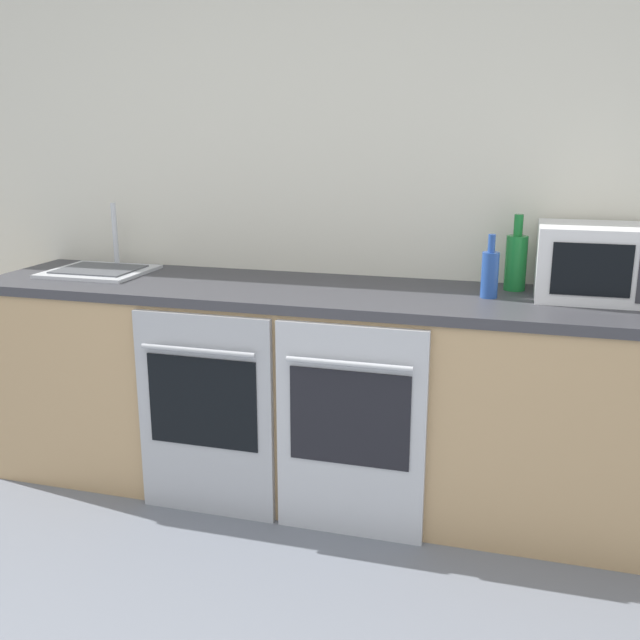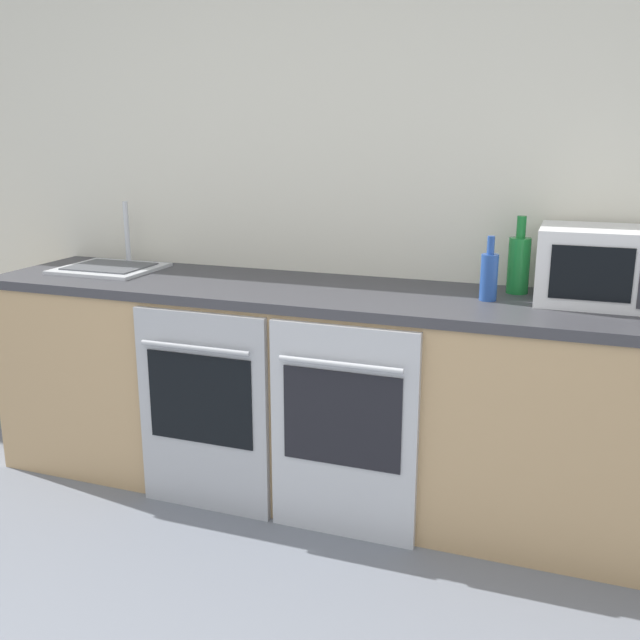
{
  "view_description": "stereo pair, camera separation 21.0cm",
  "coord_description": "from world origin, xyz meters",
  "px_view_note": "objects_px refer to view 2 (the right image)",
  "views": [
    {
      "loc": [
        0.69,
        -0.62,
        1.51
      ],
      "look_at": [
        -0.09,
        2.13,
        0.77
      ],
      "focal_mm": 40.0,
      "sensor_mm": 36.0,
      "label": 1
    },
    {
      "loc": [
        0.89,
        -0.56,
        1.51
      ],
      "look_at": [
        -0.09,
        2.13,
        0.77
      ],
      "focal_mm": 40.0,
      "sensor_mm": 36.0,
      "label": 2
    }
  ],
  "objects_px": {
    "microwave": "(603,266)",
    "bottle_green": "(519,263)",
    "bottle_blue": "(489,275)",
    "sink": "(111,266)",
    "oven_left": "(202,412)",
    "oven_right": "(343,432)"
  },
  "relations": [
    {
      "from": "sink",
      "to": "microwave",
      "type": "bearing_deg",
      "value": 1.62
    },
    {
      "from": "oven_right",
      "to": "microwave",
      "type": "height_order",
      "value": "microwave"
    },
    {
      "from": "bottle_blue",
      "to": "bottle_green",
      "type": "xyz_separation_m",
      "value": [
        0.09,
        0.17,
        0.02
      ]
    },
    {
      "from": "oven_left",
      "to": "bottle_blue",
      "type": "distance_m",
      "value": 1.25
    },
    {
      "from": "oven_right",
      "to": "bottle_green",
      "type": "bearing_deg",
      "value": 43.01
    },
    {
      "from": "oven_left",
      "to": "microwave",
      "type": "xyz_separation_m",
      "value": [
        1.46,
        0.45,
        0.61
      ]
    },
    {
      "from": "oven_left",
      "to": "bottle_blue",
      "type": "height_order",
      "value": "bottle_blue"
    },
    {
      "from": "bottle_blue",
      "to": "bottle_green",
      "type": "relative_size",
      "value": 0.8
    },
    {
      "from": "oven_right",
      "to": "microwave",
      "type": "bearing_deg",
      "value": 27.41
    },
    {
      "from": "oven_left",
      "to": "sink",
      "type": "bearing_deg",
      "value": 150.18
    },
    {
      "from": "microwave",
      "to": "bottle_green",
      "type": "height_order",
      "value": "bottle_green"
    },
    {
      "from": "oven_right",
      "to": "bottle_green",
      "type": "height_order",
      "value": "bottle_green"
    },
    {
      "from": "microwave",
      "to": "oven_right",
      "type": "bearing_deg",
      "value": -152.59
    },
    {
      "from": "microwave",
      "to": "bottle_green",
      "type": "bearing_deg",
      "value": 166.78
    },
    {
      "from": "bottle_green",
      "to": "sink",
      "type": "xyz_separation_m",
      "value": [
        -1.83,
        -0.13,
        -0.1
      ]
    },
    {
      "from": "oven_right",
      "to": "sink",
      "type": "height_order",
      "value": "sink"
    },
    {
      "from": "microwave",
      "to": "bottle_green",
      "type": "relative_size",
      "value": 1.5
    },
    {
      "from": "microwave",
      "to": "sink",
      "type": "xyz_separation_m",
      "value": [
        -2.13,
        -0.06,
        -0.12
      ]
    },
    {
      "from": "oven_left",
      "to": "bottle_green",
      "type": "bearing_deg",
      "value": 24.27
    },
    {
      "from": "bottle_blue",
      "to": "sink",
      "type": "xyz_separation_m",
      "value": [
        -1.73,
        0.04,
        -0.08
      ]
    },
    {
      "from": "bottle_blue",
      "to": "sink",
      "type": "distance_m",
      "value": 1.74
    },
    {
      "from": "microwave",
      "to": "sink",
      "type": "relative_size",
      "value": 1.05
    }
  ]
}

